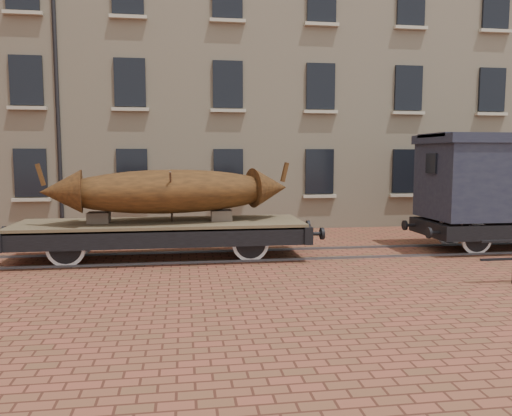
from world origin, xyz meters
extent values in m
plane|color=brown|center=(0.00, 0.00, 0.00)|extent=(90.00, 90.00, 0.00)
cube|color=beige|center=(3.00, 10.00, 7.00)|extent=(40.00, 10.00, 14.00)
cube|color=black|center=(-9.50, 4.96, 2.20)|extent=(1.10, 0.12, 1.70)
cube|color=#B0A88F|center=(-9.50, 4.90, 1.25)|extent=(1.30, 0.18, 0.12)
cube|color=black|center=(-6.00, 4.96, 2.20)|extent=(1.10, 0.12, 1.70)
cube|color=#B0A88F|center=(-6.00, 4.90, 1.25)|extent=(1.30, 0.18, 0.12)
cube|color=black|center=(-2.50, 4.96, 2.20)|extent=(1.10, 0.12, 1.70)
cube|color=#B0A88F|center=(-2.50, 4.90, 1.25)|extent=(1.30, 0.18, 0.12)
cube|color=black|center=(1.00, 4.96, 2.20)|extent=(1.10, 0.12, 1.70)
cube|color=#B0A88F|center=(1.00, 4.90, 1.25)|extent=(1.30, 0.18, 0.12)
cube|color=black|center=(4.50, 4.96, 2.20)|extent=(1.10, 0.12, 1.70)
cube|color=#B0A88F|center=(4.50, 4.90, 1.25)|extent=(1.30, 0.18, 0.12)
cube|color=black|center=(8.00, 4.96, 2.20)|extent=(1.10, 0.12, 1.70)
cube|color=#B0A88F|center=(8.00, 4.90, 1.25)|extent=(1.30, 0.18, 0.12)
cube|color=black|center=(-9.50, 4.96, 5.40)|extent=(1.10, 0.12, 1.70)
cube|color=#B0A88F|center=(-9.50, 4.90, 4.45)|extent=(1.30, 0.18, 0.12)
cube|color=black|center=(-6.00, 4.96, 5.40)|extent=(1.10, 0.12, 1.70)
cube|color=#B0A88F|center=(-6.00, 4.90, 4.45)|extent=(1.30, 0.18, 0.12)
cube|color=black|center=(-2.50, 4.96, 5.40)|extent=(1.10, 0.12, 1.70)
cube|color=#B0A88F|center=(-2.50, 4.90, 4.45)|extent=(1.30, 0.18, 0.12)
cube|color=black|center=(1.00, 4.96, 5.40)|extent=(1.10, 0.12, 1.70)
cube|color=#B0A88F|center=(1.00, 4.90, 4.45)|extent=(1.30, 0.18, 0.12)
cube|color=black|center=(4.50, 4.96, 5.40)|extent=(1.10, 0.12, 1.70)
cube|color=#B0A88F|center=(4.50, 4.90, 4.45)|extent=(1.30, 0.18, 0.12)
cube|color=black|center=(8.00, 4.96, 5.40)|extent=(1.10, 0.12, 1.70)
cube|color=#B0A88F|center=(8.00, 4.90, 4.45)|extent=(1.30, 0.18, 0.12)
cube|color=#B0A88F|center=(-9.50, 4.90, 7.65)|extent=(1.30, 0.18, 0.12)
cube|color=#B0A88F|center=(-6.00, 4.90, 7.65)|extent=(1.30, 0.18, 0.12)
cube|color=#B0A88F|center=(-2.50, 4.90, 7.65)|extent=(1.30, 0.18, 0.12)
cube|color=#B0A88F|center=(1.00, 4.90, 7.65)|extent=(1.30, 0.18, 0.12)
cube|color=black|center=(4.50, 4.96, 8.60)|extent=(1.10, 0.12, 1.70)
cube|color=#B0A88F|center=(4.50, 4.90, 7.65)|extent=(1.30, 0.18, 0.12)
cube|color=black|center=(8.00, 4.96, 8.60)|extent=(1.10, 0.12, 1.70)
cube|color=#B0A88F|center=(8.00, 4.90, 7.65)|extent=(1.30, 0.18, 0.12)
cylinder|color=black|center=(-8.50, 4.95, 7.00)|extent=(0.14, 0.14, 14.00)
cube|color=#59595E|center=(0.00, -0.72, 0.03)|extent=(30.00, 0.08, 0.06)
cube|color=#59595E|center=(0.00, 0.72, 0.03)|extent=(30.00, 0.08, 0.06)
cube|color=brown|center=(-4.77, 0.00, 0.96)|extent=(7.65, 2.24, 0.12)
cube|color=black|center=(-4.77, -1.04, 0.71)|extent=(7.65, 0.16, 0.46)
cube|color=black|center=(-4.77, 1.04, 0.71)|extent=(7.65, 0.16, 0.46)
cube|color=black|center=(-8.60, 0.00, 0.71)|extent=(0.22, 2.35, 0.46)
cylinder|color=black|center=(-8.88, 0.76, 0.71)|extent=(0.36, 0.10, 0.10)
cylinder|color=black|center=(-9.06, 0.76, 0.71)|extent=(0.08, 0.33, 0.33)
cube|color=black|center=(-0.95, 0.00, 0.71)|extent=(0.22, 2.35, 0.46)
cylinder|color=black|center=(-0.66, -0.76, 0.71)|extent=(0.36, 0.10, 0.10)
cylinder|color=black|center=(-0.49, -0.76, 0.71)|extent=(0.08, 0.33, 0.33)
cylinder|color=black|center=(-0.66, 0.76, 0.71)|extent=(0.36, 0.10, 0.10)
cylinder|color=black|center=(-0.49, 0.76, 0.71)|extent=(0.08, 0.33, 0.33)
cylinder|color=black|center=(-7.12, 0.00, 0.49)|extent=(0.10, 1.94, 0.10)
cylinder|color=white|center=(-7.12, -0.72, 0.49)|extent=(0.98, 0.07, 0.98)
cylinder|color=black|center=(-7.12, -0.72, 0.49)|extent=(0.80, 0.10, 0.80)
cube|color=black|center=(-7.12, -0.84, 0.73)|extent=(0.92, 0.08, 0.10)
cylinder|color=white|center=(-7.12, 0.72, 0.49)|extent=(0.98, 0.07, 0.98)
cylinder|color=black|center=(-7.12, 0.72, 0.49)|extent=(0.80, 0.10, 0.80)
cube|color=black|center=(-7.12, 0.84, 0.73)|extent=(0.92, 0.08, 0.10)
cylinder|color=black|center=(-2.43, 0.00, 0.49)|extent=(0.10, 1.94, 0.10)
cylinder|color=white|center=(-2.43, -0.72, 0.49)|extent=(0.98, 0.07, 0.98)
cylinder|color=black|center=(-2.43, -0.72, 0.49)|extent=(0.80, 0.10, 0.80)
cube|color=black|center=(-2.43, -0.84, 0.73)|extent=(0.92, 0.08, 0.10)
cylinder|color=white|center=(-2.43, 0.72, 0.49)|extent=(0.98, 0.07, 0.98)
cylinder|color=black|center=(-2.43, 0.72, 0.49)|extent=(0.80, 0.10, 0.80)
cube|color=black|center=(-2.43, 0.84, 0.73)|extent=(0.92, 0.08, 0.10)
cube|color=black|center=(-4.77, 0.00, 0.56)|extent=(4.08, 0.06, 0.06)
cube|color=#705E50|center=(-6.40, 0.00, 1.16)|extent=(0.56, 0.51, 0.29)
cube|color=#705E50|center=(-3.14, 0.00, 1.16)|extent=(0.56, 0.51, 0.29)
ellipsoid|color=#593314|center=(-4.48, 0.00, 1.84)|extent=(6.11, 2.71, 1.18)
cone|color=#593314|center=(-7.25, -0.42, 1.89)|extent=(1.18, 1.26, 1.12)
cube|color=#593314|center=(-7.70, -0.49, 2.33)|extent=(0.25, 0.16, 0.57)
cone|color=#593314|center=(-1.72, 0.42, 1.89)|extent=(1.18, 1.26, 1.12)
cube|color=#593314|center=(-1.27, 0.49, 2.33)|extent=(0.25, 0.16, 0.57)
cylinder|color=#473629|center=(-4.48, -0.48, 1.71)|extent=(0.05, 1.01, 1.41)
cylinder|color=#473629|center=(-4.48, 0.48, 1.71)|extent=(0.05, 1.01, 1.41)
cube|color=black|center=(5.86, 1.05, 0.67)|extent=(5.73, 0.15, 0.43)
cube|color=black|center=(3.00, 0.00, 0.67)|extent=(0.21, 2.29, 0.43)
cylinder|color=black|center=(2.57, -0.76, 0.67)|extent=(0.08, 0.31, 0.31)
cylinder|color=black|center=(2.57, 0.76, 0.67)|extent=(0.08, 0.31, 0.31)
cylinder|color=black|center=(4.05, 0.00, 0.46)|extent=(0.10, 1.81, 0.10)
cylinder|color=white|center=(4.05, -0.72, 0.46)|extent=(0.92, 0.07, 0.92)
cylinder|color=black|center=(4.05, -0.72, 0.46)|extent=(0.75, 0.10, 0.75)
cylinder|color=white|center=(4.05, 0.72, 0.46)|extent=(0.92, 0.07, 0.92)
cylinder|color=black|center=(4.05, 0.72, 0.46)|extent=(0.75, 0.10, 0.75)
cube|color=black|center=(2.98, 0.00, 2.58)|extent=(0.08, 0.57, 0.57)
camera|label=1|loc=(-4.15, -13.63, 2.80)|focal=35.00mm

